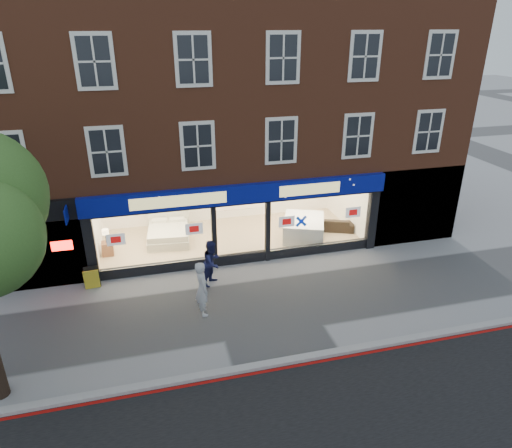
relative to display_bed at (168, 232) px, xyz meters
name	(u,v)px	position (x,y,z in m)	size (l,w,h in m)	color
ground	(262,305)	(2.62, -5.68, -0.44)	(120.00, 120.00, 0.00)	gray
kerb_line	(291,367)	(2.62, -8.78, -0.43)	(60.00, 0.10, 0.01)	#8C0A07
kerb_stone	(289,360)	(2.62, -8.58, -0.38)	(60.00, 0.25, 0.12)	gray
showroom_floor	(231,238)	(2.62, -0.43, -0.39)	(11.00, 4.50, 0.10)	tan
building	(218,76)	(2.60, 1.25, 6.23)	(19.00, 8.26, 10.30)	brown
display_bed	(168,232)	(0.00, 0.00, 0.00)	(1.97, 2.31, 1.21)	beige
bedside_table	(108,248)	(-2.48, -0.80, -0.07)	(0.45, 0.45, 0.55)	brown
mattress_stack	(304,228)	(5.72, -1.17, 0.08)	(2.34, 2.59, 0.84)	silver
sofa	(332,224)	(7.22, -0.79, -0.06)	(1.94, 0.76, 0.57)	black
a_board	(92,278)	(-2.93, -3.14, -0.04)	(0.53, 0.34, 0.81)	gold
pedestrian_grey	(202,288)	(0.65, -5.64, 0.49)	(0.68, 0.45, 1.87)	#A6A8AE
pedestrian_blue	(212,262)	(1.27, -3.85, 0.41)	(0.82, 0.64, 1.69)	#181A43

